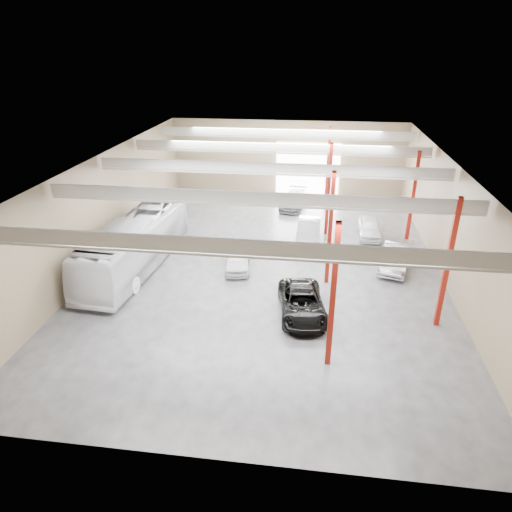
% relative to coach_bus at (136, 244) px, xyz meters
% --- Properties ---
extents(depot_shell, '(22.12, 32.12, 7.06)m').
position_rel_coach_bus_xyz_m(depot_shell, '(8.63, 2.14, 3.29)').
color(depot_shell, '#3F3F43').
rests_on(depot_shell, ground).
extents(coach_bus, '(3.59, 12.29, 3.38)m').
position_rel_coach_bus_xyz_m(coach_bus, '(0.00, 0.00, 0.00)').
color(coach_bus, white).
rests_on(coach_bus, ground).
extents(black_sedan, '(3.08, 5.40, 1.42)m').
position_rel_coach_bus_xyz_m(black_sedan, '(10.94, -4.35, -0.98)').
color(black_sedan, black).
rests_on(black_sedan, ground).
extents(car_row_a, '(2.15, 4.14, 1.35)m').
position_rel_coach_bus_xyz_m(car_row_a, '(6.50, 0.85, -1.02)').
color(car_row_a, white).
rests_on(car_row_a, ground).
extents(car_row_b, '(1.78, 4.76, 1.55)m').
position_rel_coach_bus_xyz_m(car_row_b, '(11.00, 6.15, -0.91)').
color(car_row_b, silver).
rests_on(car_row_b, ground).
extents(car_row_c, '(2.57, 4.97, 1.38)m').
position_rel_coach_bus_xyz_m(car_row_c, '(9.42, 13.57, -1.00)').
color(car_row_c, slate).
rests_on(car_row_c, ground).
extents(car_right_near, '(2.90, 5.11, 1.59)m').
position_rel_coach_bus_xyz_m(car_right_near, '(16.80, 2.33, -0.89)').
color(car_right_near, '#A7A7AB').
rests_on(car_right_near, ground).
extents(car_right_far, '(1.69, 4.02, 1.36)m').
position_rel_coach_bus_xyz_m(car_right_far, '(15.59, 7.53, -1.01)').
color(car_right_far, white).
rests_on(car_right_far, ground).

